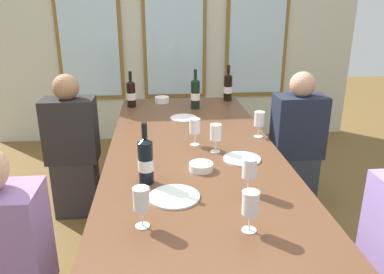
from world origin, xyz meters
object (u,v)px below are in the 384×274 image
Objects in this scene: white_plate_0 at (174,197)px; wine_glass_0 at (249,170)px; wine_glass_2 at (259,119)px; wine_glass_5 at (216,133)px; seated_person_2 at (73,150)px; dining_table at (195,167)px; white_plate_2 at (184,118)px; wine_glass_3 at (195,127)px; wine_glass_6 at (141,201)px; tasting_bowl_1 at (201,167)px; white_plate_1 at (242,159)px; seated_person_3 at (297,146)px; wine_bottle_0 at (228,87)px; wine_bottle_3 at (195,93)px; wine_bottle_2 at (131,94)px; wine_glass_4 at (250,205)px; tasting_bowl_0 at (162,100)px; wine_bottle_1 at (146,160)px.

white_plate_0 is 0.37m from wine_glass_0.
wine_glass_0 is at bearing -107.80° from wine_glass_2.
wine_glass_2 is (0.60, 0.79, 0.12)m from white_plate_0.
wine_glass_5 is 0.16× the size of seated_person_2.
seated_person_2 reaches higher than wine_glass_2.
dining_table is 13.81× the size of white_plate_2.
wine_glass_6 is (-0.30, -0.90, 0.00)m from wine_glass_3.
seated_person_2 reaches higher than dining_table.
tasting_bowl_1 is 0.39m from wine_glass_3.
wine_glass_2 is (0.19, 0.37, 0.12)m from white_plate_1.
seated_person_3 is (1.15, 1.36, -0.33)m from wine_glass_6.
wine_bottle_0 is at bearing 83.05° from wine_glass_0.
wine_glass_2 is at bearing -88.11° from wine_bottle_0.
white_plate_1 is 1.39m from seated_person_2.
wine_bottle_0 is 0.98× the size of wine_bottle_3.
wine_bottle_3 is at bearing -143.19° from wine_bottle_0.
white_plate_2 is at bearing 84.03° from white_plate_0.
white_plate_0 is at bearing -107.42° from dining_table.
dining_table is 0.59m from wine_glass_2.
wine_bottle_2 is 1.75× the size of wine_glass_2.
white_plate_2 is 1.25m from wine_glass_0.
wine_glass_0 is at bearing 77.63° from wine_glass_4.
tasting_bowl_0 is 1.10m from wine_glass_3.
wine_glass_6 is (-0.14, -0.23, 0.11)m from white_plate_0.
wine_glass_4 is 1.00× the size of wine_glass_6.
wine_glass_6 reaches higher than tasting_bowl_1.
wine_bottle_1 reaches higher than wine_glass_0.
tasting_bowl_1 is at bearing 60.22° from wine_glass_6.
white_plate_1 is at bearing -46.32° from wine_glass_3.
seated_person_2 is (-0.97, -0.34, -0.34)m from wine_bottle_3.
wine_glass_6 is (-0.30, -0.52, 0.10)m from tasting_bowl_1.
seated_person_3 is at bearing 40.23° from wine_bottle_1.
wine_glass_3 and wine_glass_5 have the same top height.
wine_glass_2 is 1.00× the size of wine_glass_5.
white_plate_2 is 0.69× the size of wine_bottle_2.
tasting_bowl_0 is at bearing 149.06° from seated_person_3.
wine_bottle_3 is at bearing 84.15° from wine_glass_3.
wine_bottle_1 is 1.23m from seated_person_2.
wine_glass_4 is (0.42, -0.47, -0.00)m from wine_bottle_1.
tasting_bowl_0 is 0.11× the size of seated_person_3.
wine_bottle_2 is at bearing 94.57° from wine_glass_6.
wine_bottle_1 is at bearing -83.89° from wine_bottle_2.
wine_glass_6 reaches higher than white_plate_2.
white_plate_1 is at bearing -9.98° from dining_table.
wine_glass_3 is at bearing 131.77° from wine_glass_5.
tasting_bowl_1 is (0.03, -0.96, 0.02)m from white_plate_2.
wine_glass_6 is (-0.39, -1.77, -0.01)m from wine_bottle_3.
wine_glass_6 is at bearing -112.43° from dining_table.
wine_glass_5 is at bearing -103.49° from wine_bottle_0.
white_plate_0 is 0.62m from wine_glass_5.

